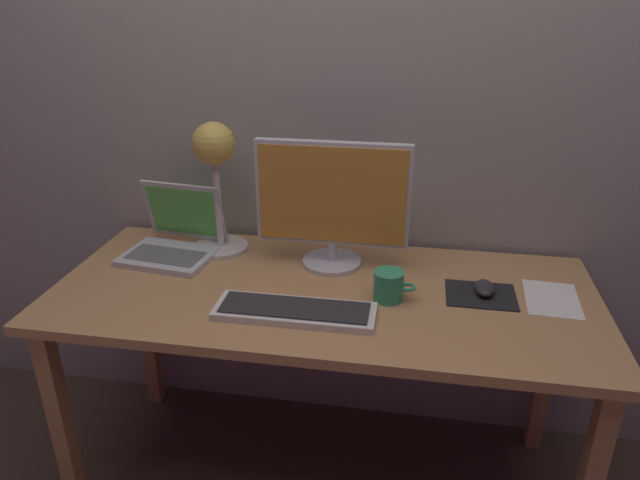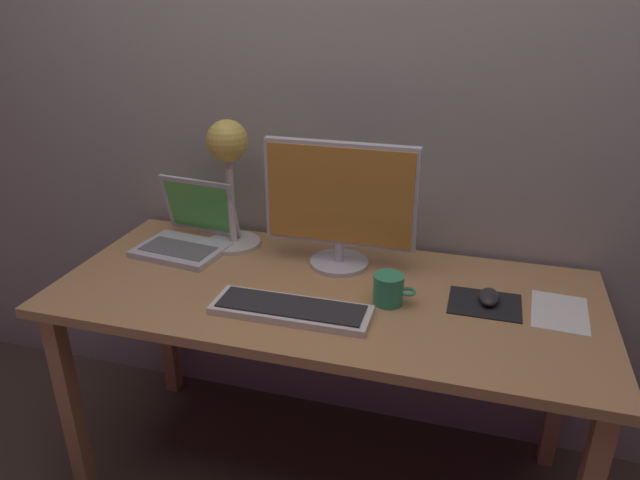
% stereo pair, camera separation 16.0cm
% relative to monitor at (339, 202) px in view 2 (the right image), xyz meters
% --- Properties ---
extents(ground_plane, '(4.80, 4.80, 0.00)m').
position_rel_monitor_xyz_m(ground_plane, '(0.00, -0.17, -0.96)').
color(ground_plane, '#47382D').
rests_on(ground_plane, ground).
extents(back_wall, '(4.80, 0.06, 2.60)m').
position_rel_monitor_xyz_m(back_wall, '(0.00, 0.23, 0.34)').
color(back_wall, '#9E998E').
rests_on(back_wall, ground).
extents(desk, '(1.60, 0.70, 0.74)m').
position_rel_monitor_xyz_m(desk, '(0.00, -0.17, -0.30)').
color(desk, tan).
rests_on(desk, ground).
extents(monitor, '(0.48, 0.19, 0.40)m').
position_rel_monitor_xyz_m(monitor, '(0.00, 0.00, 0.00)').
color(monitor, silver).
rests_on(monitor, desk).
extents(keyboard_main, '(0.44, 0.14, 0.03)m').
position_rel_monitor_xyz_m(keyboard_main, '(-0.05, -0.33, -0.20)').
color(keyboard_main, silver).
rests_on(keyboard_main, desk).
extents(laptop, '(0.32, 0.29, 0.23)m').
position_rel_monitor_xyz_m(laptop, '(-0.52, 0.00, -0.15)').
color(laptop, silver).
rests_on(laptop, desk).
extents(desk_lamp, '(0.18, 0.18, 0.43)m').
position_rel_monitor_xyz_m(desk_lamp, '(-0.39, 0.05, 0.08)').
color(desk_lamp, beige).
rests_on(desk_lamp, desk).
extents(mousepad, '(0.20, 0.16, 0.00)m').
position_rel_monitor_xyz_m(mousepad, '(0.46, -0.13, -0.21)').
color(mousepad, black).
rests_on(mousepad, desk).
extents(mouse, '(0.06, 0.10, 0.03)m').
position_rel_monitor_xyz_m(mouse, '(0.47, -0.12, -0.20)').
color(mouse, '#28282B').
rests_on(mouse, mousepad).
extents(coffee_mug, '(0.12, 0.09, 0.09)m').
position_rel_monitor_xyz_m(coffee_mug, '(0.20, -0.20, -0.17)').
color(coffee_mug, '#339966').
rests_on(coffee_mug, desk).
extents(paper_sheet_near_mouse, '(0.16, 0.22, 0.00)m').
position_rel_monitor_xyz_m(paper_sheet_near_mouse, '(0.66, -0.12, -0.22)').
color(paper_sheet_near_mouse, white).
rests_on(paper_sheet_near_mouse, desk).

